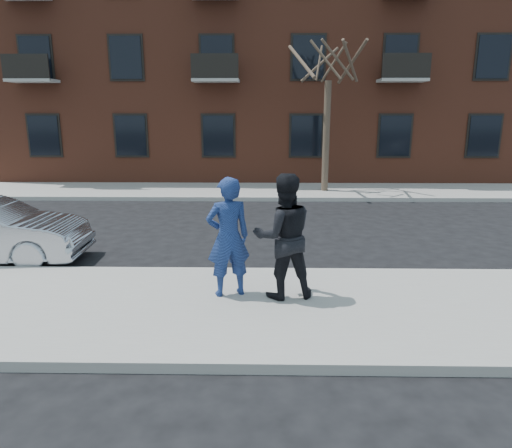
{
  "coord_description": "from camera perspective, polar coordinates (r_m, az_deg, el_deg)",
  "views": [
    {
      "loc": [
        2.09,
        -7.05,
        3.17
      ],
      "look_at": [
        1.96,
        0.4,
        1.35
      ],
      "focal_mm": 32.0,
      "sensor_mm": 36.0,
      "label": 1
    }
  ],
  "objects": [
    {
      "name": "man_peacoat",
      "position": [
        7.5,
        3.48,
        -1.56
      ],
      "size": [
        1.15,
        0.97,
        2.08
      ],
      "rotation": [
        0.0,
        0.0,
        3.34
      ],
      "color": "black",
      "rests_on": "near_sidewalk"
    },
    {
      "name": "far_curb",
      "position": [
        16.92,
        -6.1,
        3.13
      ],
      "size": [
        50.0,
        0.1,
        0.15
      ],
      "primitive_type": "cube",
      "color": "#999691",
      "rests_on": "ground"
    },
    {
      "name": "near_curb",
      "position": [
        9.38,
        -11.99,
        -5.84
      ],
      "size": [
        50.0,
        0.1,
        0.15
      ],
      "primitive_type": "cube",
      "color": "#999691",
      "rests_on": "ground"
    },
    {
      "name": "man_hoodie",
      "position": [
        7.58,
        -3.5,
        -1.65
      ],
      "size": [
        0.85,
        0.7,
        2.02
      ],
      "rotation": [
        0.0,
        0.0,
        3.47
      ],
      "color": "navy",
      "rests_on": "near_sidewalk"
    },
    {
      "name": "near_sidewalk",
      "position": [
        7.76,
        -14.96,
        -10.26
      ],
      "size": [
        50.0,
        3.5,
        0.15
      ],
      "primitive_type": "cube",
      "color": "gray",
      "rests_on": "ground"
    },
    {
      "name": "far_sidewalk",
      "position": [
        18.68,
        -5.43,
        4.14
      ],
      "size": [
        50.0,
        3.5,
        0.15
      ],
      "primitive_type": "cube",
      "color": "gray",
      "rests_on": "ground"
    },
    {
      "name": "ground",
      "position": [
        8.01,
        -14.44,
        -10.03
      ],
      "size": [
        100.0,
        100.0,
        0.0
      ],
      "primitive_type": "plane",
      "color": "black",
      "rests_on": "ground"
    },
    {
      "name": "street_tree",
      "position": [
        18.36,
        9.17,
        20.95
      ],
      "size": [
        3.6,
        3.6,
        6.8
      ],
      "color": "#34261F",
      "rests_on": "far_sidewalk"
    },
    {
      "name": "apartment_building",
      "position": [
        25.23,
        0.87,
        20.54
      ],
      "size": [
        24.3,
        10.3,
        12.3
      ],
      "color": "brown",
      "rests_on": "ground"
    }
  ]
}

